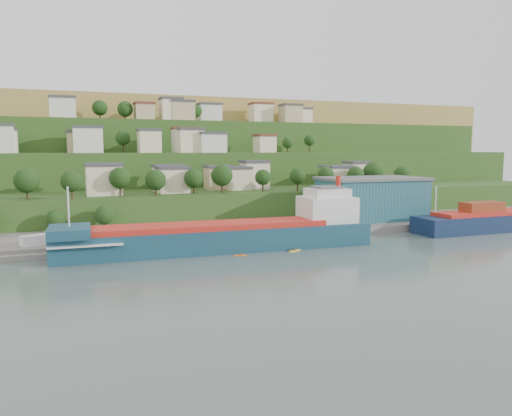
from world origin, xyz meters
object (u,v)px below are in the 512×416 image
warehouse (371,198)px  caravan (36,242)px  cargo_ship_near (229,237)px  kayak_orange (240,255)px

warehouse → caravan: (-94.15, -8.97, -5.73)m
cargo_ship_near → caravan: 43.17m
cargo_ship_near → kayak_orange: 7.95m
cargo_ship_near → kayak_orange: size_ratio=25.67×
caravan → kayak_orange: bearing=-45.6°
kayak_orange → caravan: bearing=163.4°
cargo_ship_near → kayak_orange: cargo_ship_near is taller
cargo_ship_near → warehouse: (52.43, 20.07, 5.44)m
caravan → kayak_orange: size_ratio=2.25×
cargo_ship_near → caravan: bearing=167.7°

